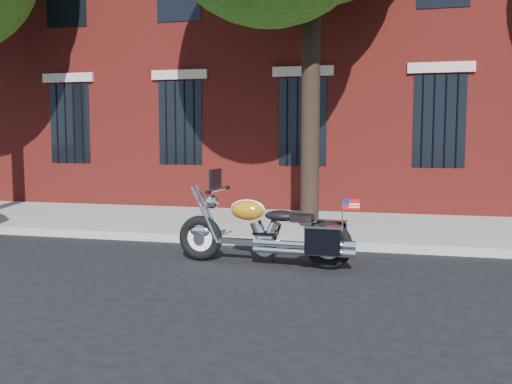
# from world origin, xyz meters

# --- Properties ---
(ground) EXTENTS (120.00, 120.00, 0.00)m
(ground) POSITION_xyz_m (0.00, 0.00, 0.00)
(ground) COLOR black
(ground) RESTS_ON ground
(curb) EXTENTS (40.00, 0.16, 0.15)m
(curb) POSITION_xyz_m (0.00, 1.38, 0.07)
(curb) COLOR gray
(curb) RESTS_ON ground
(sidewalk) EXTENTS (40.00, 3.60, 0.15)m
(sidewalk) POSITION_xyz_m (0.00, 3.26, 0.07)
(sidewalk) COLOR gray
(sidewalk) RESTS_ON ground
(building) EXTENTS (26.00, 10.08, 12.00)m
(building) POSITION_xyz_m (0.00, 10.06, 6.00)
(building) COLOR maroon
(building) RESTS_ON ground
(motorcycle) EXTENTS (2.73, 0.85, 1.39)m
(motorcycle) POSITION_xyz_m (0.39, -0.03, 0.47)
(motorcycle) COLOR black
(motorcycle) RESTS_ON ground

